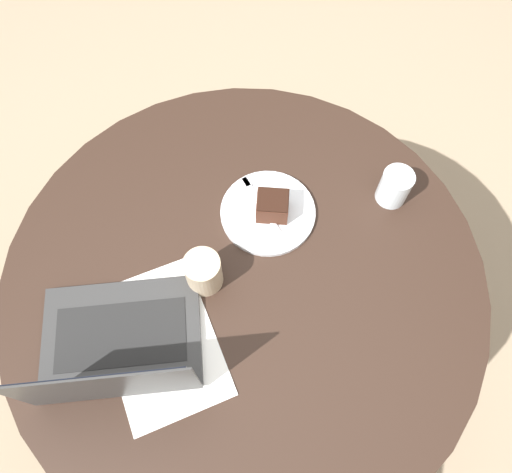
% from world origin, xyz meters
% --- Properties ---
extents(ground_plane, '(12.00, 12.00, 0.00)m').
position_xyz_m(ground_plane, '(0.00, 0.00, 0.00)').
color(ground_plane, gray).
extents(dining_table, '(1.09, 1.09, 0.73)m').
position_xyz_m(dining_table, '(0.00, 0.00, 0.57)').
color(dining_table, black).
rests_on(dining_table, ground_plane).
extents(paper_document, '(0.35, 0.26, 0.00)m').
position_xyz_m(paper_document, '(0.10, -0.20, 0.73)').
color(paper_document, white).
rests_on(paper_document, dining_table).
extents(plate, '(0.22, 0.22, 0.01)m').
position_xyz_m(plate, '(-0.14, 0.10, 0.73)').
color(plate, silver).
rests_on(plate, dining_table).
extents(cake_slice, '(0.09, 0.09, 0.06)m').
position_xyz_m(cake_slice, '(-0.13, 0.10, 0.77)').
color(cake_slice, '#472619').
rests_on(cake_slice, plate).
extents(fork, '(0.17, 0.06, 0.00)m').
position_xyz_m(fork, '(-0.18, 0.08, 0.74)').
color(fork, silver).
rests_on(fork, plate).
extents(coffee_glass, '(0.08, 0.08, 0.10)m').
position_xyz_m(coffee_glass, '(-0.01, -0.08, 0.77)').
color(coffee_glass, '#C6AD89').
rests_on(coffee_glass, dining_table).
extents(water_glass, '(0.07, 0.07, 0.09)m').
position_xyz_m(water_glass, '(-0.11, 0.39, 0.77)').
color(water_glass, silver).
rests_on(water_glass, dining_table).
extents(laptop, '(0.29, 0.36, 0.22)m').
position_xyz_m(laptop, '(0.10, -0.29, 0.76)').
color(laptop, '#2D2D2D').
rests_on(laptop, dining_table).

